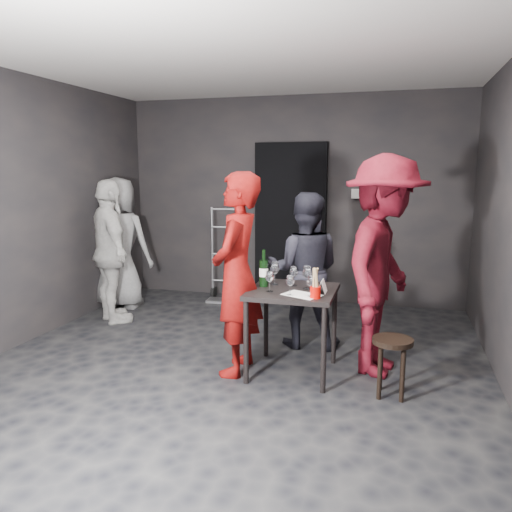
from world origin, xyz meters
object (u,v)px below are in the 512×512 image
(server_red, at_px, (237,258))
(bystander_cream, at_px, (110,245))
(woman_black, at_px, (304,268))
(hand_truck, at_px, (225,284))
(stool, at_px, (392,352))
(tasting_table, at_px, (293,300))
(breadstick_cup, at_px, (316,284))
(bystander_grey, at_px, (119,236))
(man_maroon, at_px, (384,238))
(wine_bottle, at_px, (264,272))

(server_red, relative_size, bystander_cream, 1.11)
(server_red, height_order, woman_black, server_red)
(hand_truck, bearing_deg, stool, -53.06)
(bystander_cream, bearing_deg, tasting_table, -158.33)
(woman_black, distance_m, breadstick_cup, 1.01)
(server_red, height_order, bystander_grey, server_red)
(hand_truck, height_order, man_maroon, man_maroon)
(hand_truck, bearing_deg, breadstick_cup, -62.05)
(man_maroon, height_order, bystander_grey, man_maroon)
(stool, bearing_deg, tasting_table, 164.66)
(stool, height_order, man_maroon, man_maroon)
(man_maroon, bearing_deg, woman_black, 69.82)
(wine_bottle, bearing_deg, bystander_grey, 147.88)
(woman_black, xyz_separation_m, man_maroon, (0.77, -0.48, 0.40))
(server_red, distance_m, wine_bottle, 0.28)
(hand_truck, relative_size, server_red, 0.62)
(woman_black, height_order, bystander_grey, bystander_grey)
(server_red, distance_m, bystander_cream, 2.08)
(man_maroon, xyz_separation_m, bystander_cream, (-3.04, 0.63, -0.28))
(stool, height_order, server_red, server_red)
(stool, distance_m, bystander_grey, 3.84)
(tasting_table, distance_m, woman_black, 0.74)
(stool, xyz_separation_m, wine_bottle, (-1.11, 0.27, 0.51))
(hand_truck, relative_size, breadstick_cup, 4.80)
(hand_truck, height_order, tasting_table, hand_truck)
(hand_truck, height_order, wine_bottle, hand_truck)
(woman_black, height_order, bystander_cream, bystander_cream)
(hand_truck, height_order, stool, hand_truck)
(woman_black, bearing_deg, tasting_table, 86.66)
(tasting_table, height_order, bystander_grey, bystander_grey)
(stool, xyz_separation_m, bystander_grey, (-3.39, 1.70, 0.56))
(woman_black, bearing_deg, breadstick_cup, 99.22)
(tasting_table, distance_m, stool, 0.92)
(stool, bearing_deg, server_red, 173.93)
(bystander_grey, bearing_deg, man_maroon, 157.82)
(stool, bearing_deg, man_maroon, 102.78)
(server_red, bearing_deg, bystander_grey, -128.17)
(bystander_grey, bearing_deg, breadstick_cup, 146.67)
(stool, relative_size, wine_bottle, 1.45)
(hand_truck, distance_m, server_red, 2.54)
(tasting_table, xyz_separation_m, stool, (0.84, -0.23, -0.29))
(hand_truck, height_order, bystander_grey, bystander_grey)
(stool, height_order, bystander_grey, bystander_grey)
(hand_truck, xyz_separation_m, wine_bottle, (1.12, -2.11, 0.65))
(server_red, relative_size, man_maroon, 0.85)
(hand_truck, relative_size, tasting_table, 1.67)
(woman_black, distance_m, wine_bottle, 0.74)
(stool, distance_m, server_red, 1.47)
(bystander_grey, relative_size, breadstick_cup, 7.05)
(bystander_cream, xyz_separation_m, breadstick_cup, (2.54, -1.12, -0.04))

